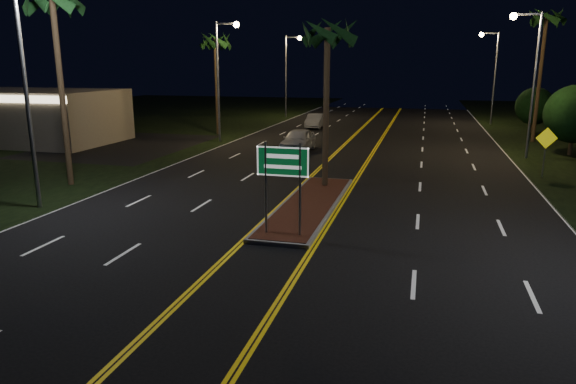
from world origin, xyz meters
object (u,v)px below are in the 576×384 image
(shrub_far, at_px, (535,106))
(car_far, at_px, (315,120))
(median_island, at_px, (309,205))
(palm_median, at_px, (327,33))
(streetlight_right_far, at_px, (492,67))
(car_near, at_px, (298,138))
(palm_left_far, at_px, (215,42))
(palm_right_far, at_px, (547,19))
(palm_left_near, at_px, (52,2))
(highway_sign, at_px, (283,170))
(commercial_building, at_px, (20,116))
(streetlight_left_far, at_px, (289,67))
(shrub_mid, at_px, (575,114))
(streetlight_left_mid, at_px, (222,68))
(streetlight_right_mid, at_px, (529,68))
(streetlight_left_near, at_px, (32,70))
(warning_sign, at_px, (546,145))

(shrub_far, xyz_separation_m, car_far, (-19.42, -1.21, -1.57))
(median_island, relative_size, palm_median, 1.23)
(streetlight_right_far, xyz_separation_m, car_near, (-14.55, -20.97, -4.75))
(palm_left_far, xyz_separation_m, palm_right_far, (25.60, 2.00, 1.40))
(palm_left_near, bearing_deg, highway_sign, -22.60)
(commercial_building, relative_size, streetlight_left_far, 1.67)
(streetlight_right_far, bearing_deg, shrub_mid, -79.34)
(highway_sign, bearing_deg, streetlight_left_mid, 116.59)
(palm_left_far, xyz_separation_m, car_far, (7.18, 6.79, -6.98))
(streetlight_left_mid, relative_size, streetlight_right_mid, 1.00)
(shrub_mid, bearing_deg, palm_left_far, 171.51)
(highway_sign, distance_m, streetlight_right_far, 40.74)
(streetlight_left_mid, distance_m, streetlight_right_mid, 21.32)
(streetlight_left_mid, bearing_deg, streetlight_left_near, -90.00)
(palm_median, bearing_deg, streetlight_right_far, 71.38)
(streetlight_left_mid, bearing_deg, palm_left_far, 118.67)
(palm_left_far, bearing_deg, palm_right_far, 4.47)
(palm_median, relative_size, shrub_far, 2.10)
(shrub_far, xyz_separation_m, warning_sign, (-3.00, -20.01, -0.59))
(streetlight_right_far, relative_size, car_near, 1.66)
(commercial_building, bearing_deg, streetlight_left_mid, 14.61)
(streetlight_left_far, distance_m, shrub_mid, 31.85)
(median_island, relative_size, streetlight_left_mid, 1.14)
(median_island, distance_m, car_near, 14.60)
(streetlight_left_near, relative_size, palm_left_far, 1.02)
(streetlight_left_mid, bearing_deg, highway_sign, -63.41)
(palm_left_near, xyz_separation_m, car_far, (6.88, 26.79, -7.91))
(commercial_building, distance_m, palm_right_far, 40.70)
(streetlight_left_near, height_order, palm_median, streetlight_left_near)
(streetlight_left_mid, height_order, palm_right_far, palm_right_far)
(commercial_building, xyz_separation_m, streetlight_left_far, (15.39, 24.01, 3.65))
(streetlight_right_far, distance_m, car_near, 25.96)
(warning_sign, bearing_deg, streetlight_left_near, -159.00)
(streetlight_left_far, height_order, streetlight_right_far, same)
(car_near, bearing_deg, highway_sign, -76.91)
(streetlight_right_far, bearing_deg, palm_median, -108.62)
(streetlight_left_far, xyz_separation_m, car_near, (6.68, -22.97, -4.75))
(highway_sign, bearing_deg, streetlight_right_far, 74.85)
(palm_left_near, bearing_deg, car_far, 75.60)
(car_near, bearing_deg, streetlight_left_mid, 156.97)
(palm_median, distance_m, palm_left_far, 21.69)
(streetlight_left_far, xyz_separation_m, streetlight_right_far, (21.23, -2.00, 0.00))
(palm_left_far, relative_size, warning_sign, 3.31)
(palm_left_far, bearing_deg, car_near, -38.16)
(highway_sign, bearing_deg, warning_sign, 50.70)
(streetlight_right_mid, distance_m, warning_sign, 7.17)
(streetlight_left_near, xyz_separation_m, shrub_mid, (24.61, 20.00, -2.93))
(median_island, height_order, commercial_building, commercial_building)
(car_far, distance_m, warning_sign, 24.98)
(median_island, xyz_separation_m, streetlight_right_mid, (10.61, 15.00, 5.57))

